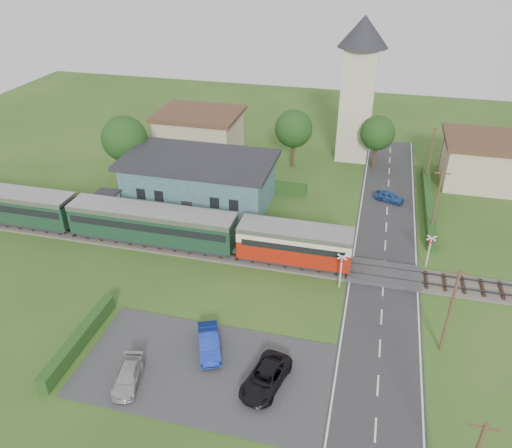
% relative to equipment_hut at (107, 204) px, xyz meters
% --- Properties ---
extents(ground, '(120.00, 120.00, 0.00)m').
position_rel_equipment_hut_xyz_m(ground, '(18.00, -5.20, -1.75)').
color(ground, '#2D4C19').
extents(railway_track, '(76.00, 3.20, 0.49)m').
position_rel_equipment_hut_xyz_m(railway_track, '(18.00, -3.20, -1.64)').
color(railway_track, '#4C443D').
rests_on(railway_track, ground).
extents(road, '(6.00, 70.00, 0.05)m').
position_rel_equipment_hut_xyz_m(road, '(28.00, -5.20, -1.72)').
color(road, '#28282B').
rests_on(road, ground).
extents(car_park, '(17.00, 9.00, 0.08)m').
position_rel_equipment_hut_xyz_m(car_park, '(16.50, -17.20, -1.71)').
color(car_park, '#333335').
rests_on(car_park, ground).
extents(crossing_deck, '(6.20, 3.40, 0.45)m').
position_rel_equipment_hut_xyz_m(crossing_deck, '(28.00, -3.20, -1.52)').
color(crossing_deck, '#333335').
rests_on(crossing_deck, ground).
extents(platform, '(30.00, 3.00, 0.45)m').
position_rel_equipment_hut_xyz_m(platform, '(8.00, 0.00, -1.52)').
color(platform, gray).
rests_on(platform, ground).
extents(equipment_hut, '(2.30, 2.30, 2.55)m').
position_rel_equipment_hut_xyz_m(equipment_hut, '(0.00, 0.00, 0.00)').
color(equipment_hut, beige).
rests_on(equipment_hut, platform).
extents(station_building, '(16.00, 9.00, 5.30)m').
position_rel_equipment_hut_xyz_m(station_building, '(8.00, 5.79, 0.95)').
color(station_building, '#2E5755').
rests_on(station_building, ground).
extents(train, '(43.20, 2.90, 3.40)m').
position_rel_equipment_hut_xyz_m(train, '(3.32, -3.20, 0.43)').
color(train, '#232328').
rests_on(train, ground).
extents(church_tower, '(6.00, 6.00, 17.60)m').
position_rel_equipment_hut_xyz_m(church_tower, '(23.00, 22.80, 8.48)').
color(church_tower, beige).
rests_on(church_tower, ground).
extents(house_west, '(10.80, 8.80, 5.50)m').
position_rel_equipment_hut_xyz_m(house_west, '(3.00, 19.80, 1.04)').
color(house_west, tan).
rests_on(house_west, ground).
extents(house_east, '(8.80, 8.80, 5.50)m').
position_rel_equipment_hut_xyz_m(house_east, '(38.00, 18.80, 1.05)').
color(house_east, tan).
rests_on(house_east, ground).
extents(hedge_carpark, '(0.80, 9.00, 1.20)m').
position_rel_equipment_hut_xyz_m(hedge_carpark, '(7.00, -17.20, -1.15)').
color(hedge_carpark, '#193814').
rests_on(hedge_carpark, ground).
extents(hedge_roadside, '(0.80, 18.00, 1.20)m').
position_rel_equipment_hut_xyz_m(hedge_roadside, '(32.20, 10.80, -1.15)').
color(hedge_roadside, '#193814').
rests_on(hedge_roadside, ground).
extents(hedge_station, '(22.00, 0.80, 1.30)m').
position_rel_equipment_hut_xyz_m(hedge_station, '(8.00, 10.30, -1.10)').
color(hedge_station, '#193814').
rests_on(hedge_station, ground).
extents(tree_a, '(5.20, 5.20, 8.00)m').
position_rel_equipment_hut_xyz_m(tree_a, '(-2.00, 8.80, 3.63)').
color(tree_a, '#332316').
rests_on(tree_a, ground).
extents(tree_b, '(4.60, 4.60, 7.34)m').
position_rel_equipment_hut_xyz_m(tree_b, '(16.00, 17.80, 3.27)').
color(tree_b, '#332316').
rests_on(tree_b, ground).
extents(tree_c, '(4.20, 4.20, 6.78)m').
position_rel_equipment_hut_xyz_m(tree_c, '(26.00, 19.80, 2.91)').
color(tree_c, '#332316').
rests_on(tree_c, ground).
extents(utility_pole_b, '(1.40, 0.22, 7.00)m').
position_rel_equipment_hut_xyz_m(utility_pole_b, '(32.20, -11.20, 1.88)').
color(utility_pole_b, '#473321').
rests_on(utility_pole_b, ground).
extents(utility_pole_c, '(1.40, 0.22, 7.00)m').
position_rel_equipment_hut_xyz_m(utility_pole_c, '(32.20, 4.80, 1.88)').
color(utility_pole_c, '#473321').
rests_on(utility_pole_c, ground).
extents(utility_pole_d, '(1.40, 0.22, 7.00)m').
position_rel_equipment_hut_xyz_m(utility_pole_d, '(32.20, 16.80, 1.88)').
color(utility_pole_d, '#473321').
rests_on(utility_pole_d, ground).
extents(crossing_signal_near, '(0.84, 0.28, 3.28)m').
position_rel_equipment_hut_xyz_m(crossing_signal_near, '(24.40, -5.61, 0.39)').
color(crossing_signal_near, silver).
rests_on(crossing_signal_near, ground).
extents(crossing_signal_far, '(0.84, 0.28, 3.28)m').
position_rel_equipment_hut_xyz_m(crossing_signal_far, '(31.60, -0.81, 0.39)').
color(crossing_signal_far, silver).
rests_on(crossing_signal_far, ground).
extents(streetlamp_west, '(0.30, 0.30, 5.15)m').
position_rel_equipment_hut_xyz_m(streetlamp_west, '(-4.00, 14.80, 1.29)').
color(streetlamp_west, '#3F3F47').
rests_on(streetlamp_west, ground).
extents(streetlamp_east, '(0.30, 0.30, 5.15)m').
position_rel_equipment_hut_xyz_m(streetlamp_east, '(34.00, 21.80, 1.29)').
color(streetlamp_east, '#3F3F47').
rests_on(streetlamp_east, ground).
extents(car_on_road, '(3.46, 2.30, 1.09)m').
position_rel_equipment_hut_xyz_m(car_on_road, '(28.12, 11.11, -1.15)').
color(car_on_road, '#23498B').
rests_on(car_on_road, road).
extents(car_park_blue, '(2.90, 4.32, 1.35)m').
position_rel_equipment_hut_xyz_m(car_park_blue, '(16.20, -15.38, -0.99)').
color(car_park_blue, '#162DA0').
rests_on(car_park_blue, car_park).
extents(car_park_silver, '(2.27, 3.98, 1.09)m').
position_rel_equipment_hut_xyz_m(car_park_silver, '(11.97, -19.50, -1.12)').
color(car_park_silver, '#ABABAB').
rests_on(car_park_silver, car_park).
extents(car_park_dark, '(3.08, 4.99, 1.29)m').
position_rel_equipment_hut_xyz_m(car_park_dark, '(20.80, -17.46, -1.02)').
color(car_park_dark, black).
rests_on(car_park_dark, car_park).
extents(pedestrian_near, '(0.74, 0.55, 1.86)m').
position_rel_equipment_hut_xyz_m(pedestrian_near, '(13.62, -0.28, -0.37)').
color(pedestrian_near, gray).
rests_on(pedestrian_near, platform).
extents(pedestrian_far, '(0.91, 1.00, 1.68)m').
position_rel_equipment_hut_xyz_m(pedestrian_far, '(0.22, -0.44, -0.46)').
color(pedestrian_far, gray).
rests_on(pedestrian_far, platform).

